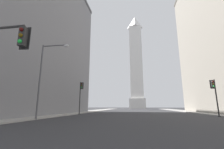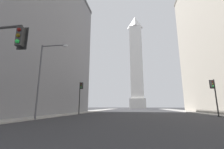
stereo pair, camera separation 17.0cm
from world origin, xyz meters
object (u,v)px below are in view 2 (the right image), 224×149
Objects in this scene: obelisk at (136,62)px; traffic_light_mid_right at (214,92)px; street_lamp at (44,72)px; traffic_light_mid_left at (80,93)px.

obelisk is 11.00× the size of traffic_light_mid_right.
obelisk is at bearing 99.47° from traffic_light_mid_right.
street_lamp is at bearing -98.38° from obelisk.
obelisk reaches higher than street_lamp.
street_lamp is at bearing -90.05° from traffic_light_mid_left.
obelisk is at bearing 80.07° from traffic_light_mid_left.
traffic_light_mid_right is 0.61× the size of street_lamp.
traffic_light_mid_right is at bearing -8.62° from traffic_light_mid_left.
obelisk reaches higher than traffic_light_mid_left.
traffic_light_mid_left reaches higher than traffic_light_mid_right.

